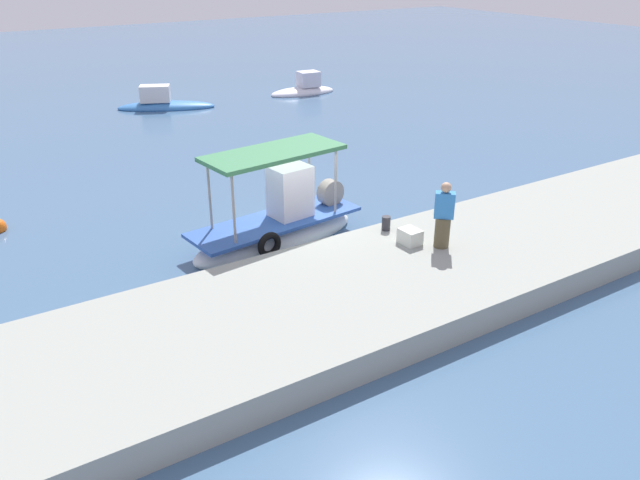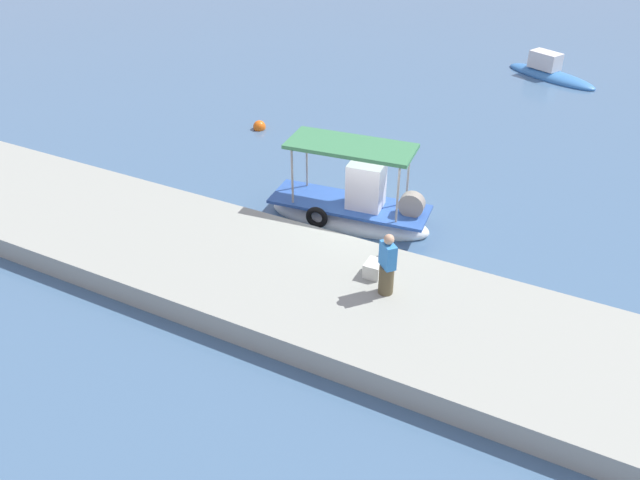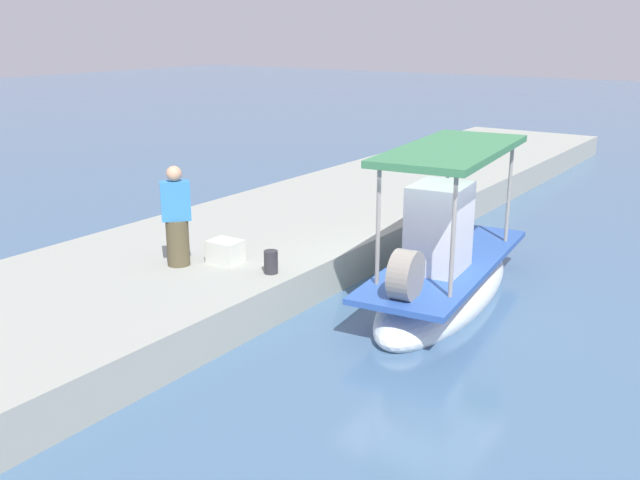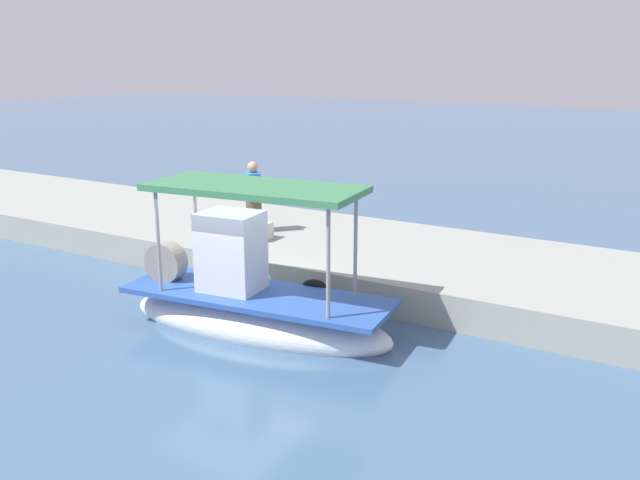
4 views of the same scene
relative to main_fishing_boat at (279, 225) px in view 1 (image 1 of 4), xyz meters
name	(u,v)px [view 1 (image 1 of 4)]	position (x,y,z in m)	size (l,w,h in m)	color
ground_plane	(297,239)	(0.54, -0.09, -0.53)	(120.00, 120.00, 0.00)	#446588
dock_quay	(383,286)	(0.54, -4.24, -0.18)	(36.00, 4.95, 0.70)	#989D93
main_fishing_boat	(279,225)	(0.00, 0.00, 0.00)	(5.53, 2.22, 3.13)	white
fisherman_near_bollard	(443,218)	(2.74, -3.84, 0.98)	(0.56, 0.56, 1.77)	brown
mooring_bollard	(386,223)	(2.17, -2.22, 0.37)	(0.24, 0.24, 0.40)	#2D2D33
cargo_crate	(410,237)	(2.16, -3.27, 0.37)	(0.57, 0.45, 0.40)	silver
moored_boat_near	(304,90)	(11.27, 17.39, -0.31)	(4.13, 1.98, 1.51)	white
moored_boat_mid	(164,105)	(2.99, 18.12, -0.32)	(5.27, 3.50, 1.49)	#3675BD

